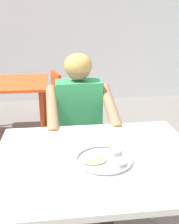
{
  "coord_description": "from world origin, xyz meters",
  "views": [
    {
      "loc": [
        -0.14,
        -1.1,
        1.4
      ],
      "look_at": [
        0.04,
        0.3,
        0.9
      ],
      "focal_mm": 41.82,
      "sensor_mm": 36.0,
      "label": 1
    }
  ],
  "objects_px": {
    "table_foreground": "(99,170)",
    "thali_tray": "(104,159)",
    "chair_foreground": "(77,132)",
    "diner_foreground": "(80,119)",
    "table_background_red": "(8,88)",
    "chair_red_right": "(65,99)"
  },
  "relations": [
    {
      "from": "table_foreground",
      "to": "thali_tray",
      "type": "relative_size",
      "value": 3.76
    },
    {
      "from": "chair_foreground",
      "to": "diner_foreground",
      "type": "height_order",
      "value": "diner_foreground"
    },
    {
      "from": "thali_tray",
      "to": "table_background_red",
      "type": "distance_m",
      "value": 2.16
    },
    {
      "from": "table_background_red",
      "to": "chair_red_right",
      "type": "distance_m",
      "value": 0.69
    },
    {
      "from": "chair_foreground",
      "to": "chair_red_right",
      "type": "xyz_separation_m",
      "value": [
        -0.07,
        1.03,
        -0.01
      ]
    },
    {
      "from": "table_foreground",
      "to": "chair_foreground",
      "type": "relative_size",
      "value": 1.2
    },
    {
      "from": "diner_foreground",
      "to": "table_foreground",
      "type": "bearing_deg",
      "value": -87.07
    },
    {
      "from": "table_foreground",
      "to": "diner_foreground",
      "type": "bearing_deg",
      "value": 92.93
    },
    {
      "from": "thali_tray",
      "to": "table_background_red",
      "type": "height_order",
      "value": "thali_tray"
    },
    {
      "from": "table_background_red",
      "to": "chair_red_right",
      "type": "relative_size",
      "value": 1.12
    },
    {
      "from": "thali_tray",
      "to": "table_background_red",
      "type": "xyz_separation_m",
      "value": [
        -0.8,
        2.0,
        -0.12
      ]
    },
    {
      "from": "table_foreground",
      "to": "chair_red_right",
      "type": "height_order",
      "value": "chair_red_right"
    },
    {
      "from": "table_background_red",
      "to": "thali_tray",
      "type": "bearing_deg",
      "value": -68.27
    },
    {
      "from": "chair_foreground",
      "to": "diner_foreground",
      "type": "xyz_separation_m",
      "value": [
        0.01,
        -0.23,
        0.21
      ]
    },
    {
      "from": "thali_tray",
      "to": "chair_foreground",
      "type": "bearing_deg",
      "value": 93.56
    },
    {
      "from": "chair_foreground",
      "to": "diner_foreground",
      "type": "relative_size",
      "value": 0.74
    },
    {
      "from": "table_foreground",
      "to": "chair_red_right",
      "type": "relative_size",
      "value": 1.27
    },
    {
      "from": "table_background_red",
      "to": "diner_foreground",
      "type": "bearing_deg",
      "value": -59.91
    },
    {
      "from": "chair_red_right",
      "to": "diner_foreground",
      "type": "bearing_deg",
      "value": -86.58
    },
    {
      "from": "table_foreground",
      "to": "chair_foreground",
      "type": "xyz_separation_m",
      "value": [
        -0.04,
        0.89,
        -0.18
      ]
    },
    {
      "from": "chair_red_right",
      "to": "table_background_red",
      "type": "bearing_deg",
      "value": 177.66
    },
    {
      "from": "table_background_red",
      "to": "table_foreground",
      "type": "bearing_deg",
      "value": -68.2
    }
  ]
}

